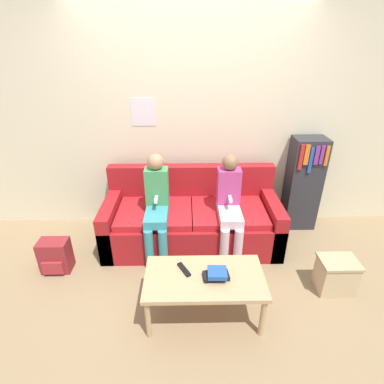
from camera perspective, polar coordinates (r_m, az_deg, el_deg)
name	(u,v)px	position (r m, az deg, el deg)	size (l,w,h in m)	color
ground_plane	(193,270)	(3.18, 0.14, -14.71)	(10.00, 10.00, 0.00)	#937A56
wall_back	(191,120)	(3.50, -0.21, 13.55)	(8.00, 0.07, 2.60)	beige
couch	(192,220)	(3.44, -0.05, -5.34)	(1.93, 0.82, 0.83)	maroon
coffee_table	(204,281)	(2.55, 2.37, -16.51)	(0.97, 0.52, 0.41)	tan
person_left	(157,203)	(3.12, -6.74, -2.14)	(0.24, 0.56, 1.10)	teal
person_right	(229,203)	(3.14, 7.15, -2.11)	(0.24, 0.56, 1.09)	silver
tv_remote	(184,269)	(2.56, -1.54, -14.54)	(0.12, 0.17, 0.02)	black
book_stack	(217,274)	(2.48, 4.70, -15.37)	(0.22, 0.15, 0.08)	black
bookshelf	(303,184)	(3.83, 20.39, 1.48)	(0.38, 0.30, 1.14)	#2D2D33
storage_box	(336,275)	(3.18, 25.70, -14.04)	(0.34, 0.26, 0.34)	#CCB284
backpack	(55,256)	(3.38, -24.58, -11.04)	(0.29, 0.22, 0.35)	maroon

